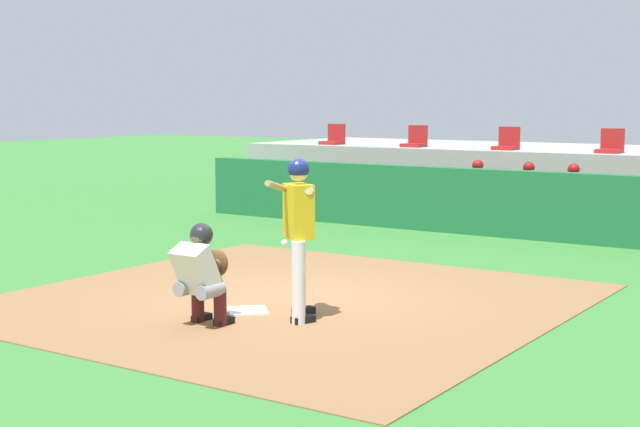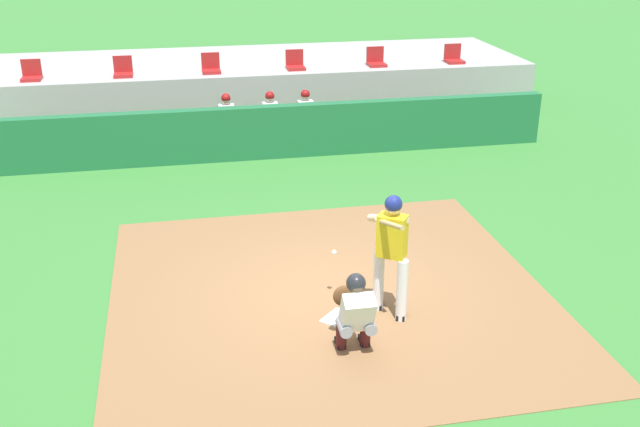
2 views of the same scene
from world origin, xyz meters
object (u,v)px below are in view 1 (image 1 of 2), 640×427
(catcher_crouched, at_px, (202,271))
(dugout_player_2, at_px, (570,198))
(dugout_player_0, at_px, (475,193))
(home_plate, at_px, (248,311))
(batter_at_plate, at_px, (298,228))
(stadium_seat_0, at_px, (334,139))
(stadium_seat_1, at_px, (415,141))
(stadium_seat_2, at_px, (507,143))
(stadium_seat_3, at_px, (610,146))
(dugout_player_1, at_px, (526,196))

(catcher_crouched, height_order, dugout_player_2, dugout_player_2)
(catcher_crouched, height_order, dugout_player_0, dugout_player_0)
(home_plate, distance_m, batter_at_plate, 1.23)
(dugout_player_0, bearing_deg, stadium_seat_0, 155.85)
(home_plate, xyz_separation_m, stadium_seat_1, (-3.25, 10.18, 1.51))
(dugout_player_2, relative_size, stadium_seat_1, 2.71)
(home_plate, distance_m, stadium_seat_2, 10.35)
(dugout_player_2, distance_m, stadium_seat_0, 6.79)
(dugout_player_0, bearing_deg, stadium_seat_3, 46.05)
(batter_at_plate, relative_size, dugout_player_0, 1.39)
(stadium_seat_1, bearing_deg, stadium_seat_3, 0.00)
(home_plate, distance_m, stadium_seat_3, 10.35)
(stadium_seat_0, relative_size, stadium_seat_2, 1.00)
(home_plate, relative_size, dugout_player_0, 0.34)
(dugout_player_2, bearing_deg, home_plate, -97.00)
(dugout_player_0, distance_m, dugout_player_1, 1.03)
(home_plate, bearing_deg, dugout_player_1, 88.94)
(stadium_seat_2, xyz_separation_m, stadium_seat_3, (2.17, 0.00, 0.00))
(stadium_seat_1, bearing_deg, catcher_crouched, -73.49)
(dugout_player_1, relative_size, dugout_player_2, 1.00)
(stadium_seat_0, bearing_deg, dugout_player_2, -17.59)
(catcher_crouched, xyz_separation_m, dugout_player_1, (0.16, 8.92, 0.07))
(stadium_seat_3, bearing_deg, dugout_player_0, -133.95)
(dugout_player_2, xyz_separation_m, stadium_seat_3, (0.08, 2.03, 0.86))
(home_plate, height_order, stadium_seat_3, stadium_seat_3)
(batter_at_plate, height_order, catcher_crouched, batter_at_plate)
(batter_at_plate, relative_size, stadium_seat_2, 3.76)
(dugout_player_0, relative_size, dugout_player_2, 1.00)
(home_plate, relative_size, dugout_player_1, 0.34)
(stadium_seat_3, bearing_deg, batter_at_plate, -92.21)
(dugout_player_0, height_order, stadium_seat_0, stadium_seat_0)
(dugout_player_2, bearing_deg, dugout_player_1, 180.00)
(stadium_seat_0, height_order, stadium_seat_1, same)
(stadium_seat_0, bearing_deg, dugout_player_0, -24.15)
(home_plate, relative_size, stadium_seat_3, 0.92)
(home_plate, distance_m, dugout_player_2, 8.23)
(batter_at_plate, height_order, stadium_seat_2, stadium_seat_2)
(stadium_seat_0, xyz_separation_m, stadium_seat_2, (4.33, 0.00, 0.00))
(home_plate, distance_m, dugout_player_0, 8.22)
(batter_at_plate, xyz_separation_m, dugout_player_0, (-1.57, 8.11, -0.36))
(home_plate, relative_size, stadium_seat_2, 0.92)
(stadium_seat_0, xyz_separation_m, stadium_seat_1, (2.17, 0.00, 0.00))
(home_plate, distance_m, dugout_player_1, 8.17)
(dugout_player_0, bearing_deg, home_plate, -83.85)
(batter_at_plate, xyz_separation_m, stadium_seat_0, (-6.11, 10.14, 0.50))
(dugout_player_1, relative_size, stadium_seat_1, 2.71)
(stadium_seat_0, bearing_deg, home_plate, -61.98)
(batter_at_plate, xyz_separation_m, stadium_seat_1, (-3.94, 10.14, 0.50))
(dugout_player_0, bearing_deg, stadium_seat_1, 139.37)
(home_plate, xyz_separation_m, stadium_seat_0, (-5.42, 10.18, 1.51))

